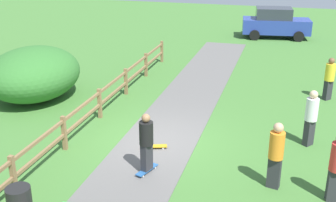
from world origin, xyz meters
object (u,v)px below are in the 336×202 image
Objects in this scene: parked_car_blue at (275,23)px; bystander_yellow at (329,77)px; bush_large at (34,74)px; skater_riding at (146,140)px; bystander_white at (311,115)px; skateboard_loose at (154,146)px; bystander_orange at (276,152)px.

bystander_yellow is at bearing -76.59° from parked_car_blue.
bush_large is at bearing -121.69° from parked_car_blue.
bystander_white reaches higher than skater_riding.
parked_car_blue is at bearing 80.83° from skateboard_loose.
bystander_yellow is at bearing 55.41° from skater_riding.
skateboard_loose is at bearing -99.17° from parked_car_blue.
skater_riding is 0.40× the size of parked_car_blue.
bystander_orange is 18.19m from parked_car_blue.
bystander_yellow is (0.80, 4.41, -0.05)m from bystander_white.
bystander_orange is at bearing -87.16° from parked_car_blue.
bush_large is 2.41× the size of bystander_yellow.
bystander_orange is (3.64, -1.20, 0.92)m from skateboard_loose.
parked_car_blue is at bearing 96.73° from bystander_white.
skateboard_loose is at bearing -131.78° from bystander_yellow.
parked_car_blue is (2.74, 16.97, 0.87)m from skateboard_loose.
skateboard_loose is at bearing -26.35° from bush_large.
bystander_yellow is 11.28m from parked_car_blue.
bystander_white reaches higher than bystander_yellow.
bystander_yellow is at bearing 79.71° from bystander_white.
bystander_yellow is 7.39m from bystander_orange.
bystander_yellow is at bearing 15.17° from bush_large.
parked_car_blue reaches higher than skater_riding.
bystander_yellow is at bearing 48.22° from skateboard_loose.
bystander_yellow is (5.11, 7.40, -0.04)m from skater_riding.
bush_large is at bearing 156.63° from bystander_orange.
parked_car_blue reaches higher than bystander_orange.
skateboard_loose is (-0.25, 1.41, -0.90)m from skater_riding.
bush_large is at bearing 144.87° from skater_riding.
bush_large is at bearing 172.68° from bystander_white.
bush_large is 7.55m from skater_riding.
parked_car_blue is at bearing 103.41° from bystander_yellow.
skater_riding is at bearing -79.96° from skateboard_loose.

